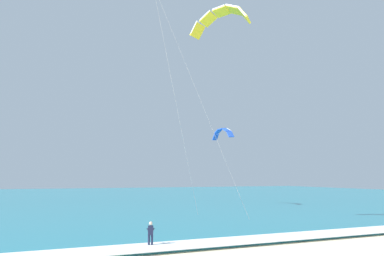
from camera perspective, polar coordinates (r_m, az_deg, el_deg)
The scene contains 6 objects.
sea at distance 80.38m, azimuth -16.81°, elevation -11.26°, with size 200.00×120.00×0.20m, color teal.
surf_foam at distance 22.42m, azimuth -3.88°, elevation -19.53°, with size 200.00×2.78×0.04m, color white.
surfboard at distance 22.73m, azimuth -7.18°, elevation -19.84°, with size 0.78×1.47×0.09m.
kitesurfer at distance 22.58m, azimuth -7.14°, elevation -17.56°, with size 0.61×0.60×1.69m.
kite_primary at distance 32.52m, azimuth 4.84°, elevation 18.32°, with size 9.43×6.84×18.97m.
kite_distant at distance 51.13m, azimuth 5.26°, elevation -0.73°, with size 1.51×4.84×1.70m.
Camera 1 is at (-6.62, -8.83, 4.54)m, focal length 31.03 mm.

